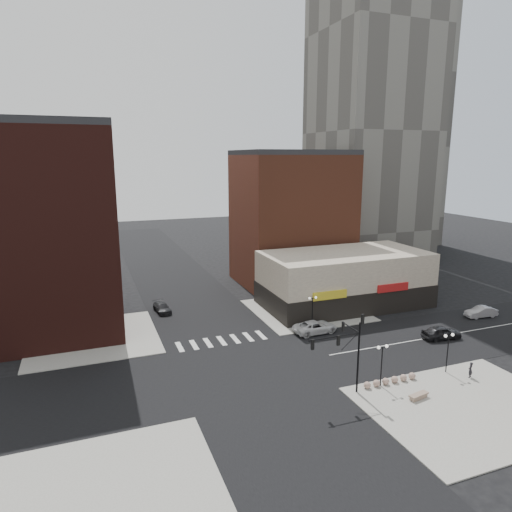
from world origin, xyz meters
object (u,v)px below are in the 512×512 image
street_lamp_se_a (382,355)px  stone_bench (419,396)px  traffic_signal (348,344)px  street_lamp_ne (313,304)px  silver_sedan (481,312)px  dark_sedan_east (442,332)px  street_lamp_se_b (448,343)px  white_suv (315,327)px  pedestrian (470,370)px  dark_sedan_north (162,308)px

street_lamp_se_a → stone_bench: street_lamp_se_a is taller
traffic_signal → street_lamp_ne: bearing=73.3°
silver_sedan → stone_bench: size_ratio=2.11×
silver_sedan → dark_sedan_east: bearing=-62.9°
street_lamp_se_b → white_suv: (-7.34, 14.50, -2.51)m
pedestrian → silver_sedan: bearing=-165.6°
traffic_signal → white_suv: traffic_signal is taller
street_lamp_se_b → dark_sedan_east: 9.84m
street_lamp_ne → white_suv: street_lamp_ne is taller
street_lamp_se_b → white_suv: bearing=116.8°
silver_sedan → pedestrian: pedestrian is taller
pedestrian → stone_bench: size_ratio=0.76×
stone_bench → street_lamp_se_a: bearing=108.1°
street_lamp_se_b → dark_sedan_north: (-24.03, 29.27, -2.64)m
white_suv → pedestrian: bearing=-155.3°
street_lamp_se_a → street_lamp_ne: size_ratio=1.00×
street_lamp_ne → white_suv: bearing=-102.7°
white_suv → dark_sedan_east: bearing=-121.6°
pedestrian → street_lamp_se_b: bearing=-79.0°
traffic_signal → pedestrian: (13.12, -1.96, -4.03)m
pedestrian → stone_bench: 7.73m
street_lamp_se_a → white_suv: 14.73m
street_lamp_se_b → stone_bench: street_lamp_se_b is taller
street_lamp_se_a → street_lamp_ne: (1.00, 16.00, 0.00)m
white_suv → traffic_signal: bearing=159.4°
stone_bench → street_lamp_ne: bearing=81.8°
street_lamp_se_b → pedestrian: size_ratio=2.55×
white_suv → dark_sedan_east: dark_sedan_east is taller
silver_sedan → dark_sedan_north: 44.55m
street_lamp_se_b → stone_bench: size_ratio=1.95×
traffic_signal → white_suv: (4.43, 14.33, -4.18)m
street_lamp_se_a → dark_sedan_north: bearing=118.7°
street_lamp_ne → silver_sedan: (23.80, -4.54, -2.55)m
traffic_signal → silver_sedan: size_ratio=1.73×
street_lamp_se_a → stone_bench: (1.79, -3.28, -2.91)m
traffic_signal → street_lamp_se_a: traffic_signal is taller
dark_sedan_east → street_lamp_se_b: bearing=147.3°
silver_sedan → dark_sedan_north: (-40.84, 17.81, -0.09)m
white_suv → street_lamp_se_a: bearing=174.0°
street_lamp_ne → dark_sedan_east: 15.92m
street_lamp_ne → pedestrian: size_ratio=2.55×
street_lamp_ne → dark_sedan_east: bearing=-33.5°
silver_sedan → stone_bench: (-23.01, -14.74, -0.37)m
street_lamp_ne → dark_sedan_east: (13.11, -8.69, -2.48)m
dark_sedan_north → street_lamp_ne: bearing=-44.7°
street_lamp_se_a → dark_sedan_east: (14.11, 7.31, -2.48)m
dark_sedan_east → stone_bench: bearing=137.8°
street_lamp_se_a → dark_sedan_north: size_ratio=0.93×
dark_sedan_north → stone_bench: (17.83, -32.55, -0.27)m
street_lamp_se_a → pedestrian: size_ratio=2.55×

